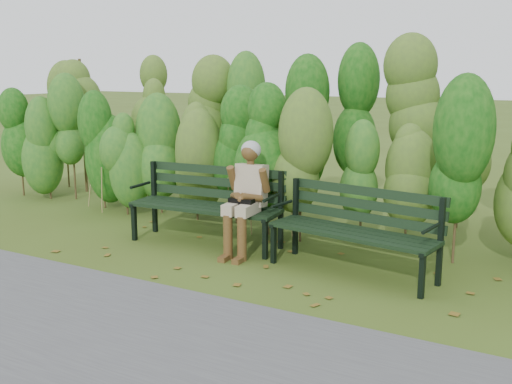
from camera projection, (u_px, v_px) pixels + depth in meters
The scene contains 7 objects.
ground at pixel (240, 265), 6.55m from camera, with size 80.00×80.00×0.00m, color #3F5018.
footpath at pixel (97, 342), 4.67m from camera, with size 60.00×2.50×0.01m, color #474749.
hedge_band at pixel (312, 134), 7.89m from camera, with size 11.04×1.67×2.42m.
leaf_litter at pixel (196, 258), 6.76m from camera, with size 6.09×2.19×0.01m.
bench_left at pixel (209, 199), 7.30m from camera, with size 1.91×0.74×0.94m.
bench_right at pixel (357, 223), 6.23m from camera, with size 1.85×0.84×0.89m.
seated_woman at pixel (246, 190), 6.84m from camera, with size 0.51×0.74×1.30m.
Camera 1 is at (3.20, -5.39, 2.10)m, focal length 42.00 mm.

